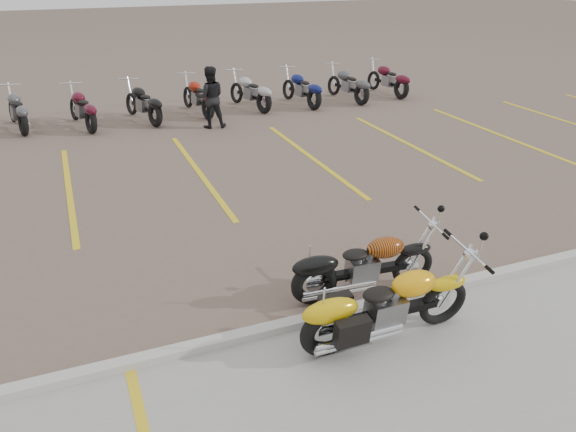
% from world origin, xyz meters
% --- Properties ---
extents(ground, '(100.00, 100.00, 0.00)m').
position_xyz_m(ground, '(0.00, 0.00, 0.00)').
color(ground, brown).
rests_on(ground, ground).
extents(curb, '(60.00, 0.18, 0.12)m').
position_xyz_m(curb, '(0.00, -2.00, 0.06)').
color(curb, '#ADAAA3').
rests_on(curb, ground).
extents(parking_stripes, '(38.00, 5.50, 0.01)m').
position_xyz_m(parking_stripes, '(0.00, 4.00, 0.00)').
color(parking_stripes, gold).
rests_on(parking_stripes, ground).
extents(yellow_cruiser, '(2.29, 0.33, 0.94)m').
position_xyz_m(yellow_cruiser, '(0.65, -2.62, 0.47)').
color(yellow_cruiser, black).
rests_on(yellow_cruiser, ground).
extents(flame_cruiser, '(2.12, 0.35, 0.87)m').
position_xyz_m(flame_cruiser, '(0.90, -1.62, 0.43)').
color(flame_cruiser, black).
rests_on(flame_cruiser, ground).
extents(person_b, '(0.91, 0.76, 1.66)m').
position_xyz_m(person_b, '(1.20, 7.42, 0.83)').
color(person_b, black).
rests_on(person_b, ground).
extents(bg_bike_row, '(19.15, 2.08, 1.10)m').
position_xyz_m(bg_bike_row, '(-1.29, 8.96, 0.55)').
color(bg_bike_row, black).
rests_on(bg_bike_row, ground).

